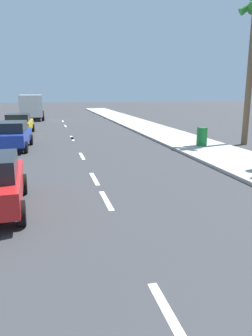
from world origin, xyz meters
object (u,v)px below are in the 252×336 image
(parked_car_yellow, at_px, (19,123))
(delivery_truck, at_px, (31,107))
(parked_car_blue, at_px, (12,135))
(trash_bin_far, at_px, (202,137))

(parked_car_yellow, xyz_separation_m, delivery_truck, (0.42, 13.02, 0.66))
(parked_car_yellow, bearing_deg, delivery_truck, 89.98)
(parked_car_blue, bearing_deg, delivery_truck, 92.46)
(delivery_truck, bearing_deg, parked_car_blue, -91.52)
(parked_car_blue, distance_m, delivery_truck, 19.69)
(delivery_truck, height_order, trash_bin_far, delivery_truck)
(parked_car_yellow, bearing_deg, parked_car_blue, -86.83)
(parked_car_blue, height_order, trash_bin_far, parked_car_blue)
(parked_car_blue, height_order, parked_car_yellow, same)
(delivery_truck, xyz_separation_m, trash_bin_far, (10.36, -21.76, -0.84))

